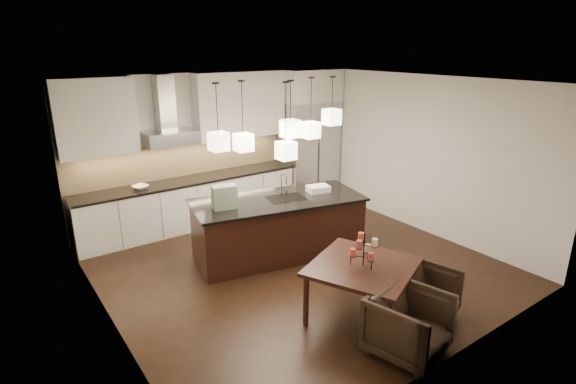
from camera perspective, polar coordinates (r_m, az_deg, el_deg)
floor at (r=7.13m, az=0.95°, el=-9.31°), size 5.50×5.50×0.02m
ceiling at (r=6.33m, az=1.08°, el=13.93°), size 5.50×5.50×0.02m
wall_back at (r=8.89m, az=-9.70°, el=5.75°), size 5.50×0.02×2.80m
wall_front at (r=4.81m, az=21.13°, el=-6.18°), size 5.50×0.02×2.80m
wall_left at (r=5.50m, az=-22.79°, el=-3.31°), size 0.02×5.50×2.80m
wall_right at (r=8.48m, az=16.22°, el=4.67°), size 0.02×5.50×2.80m
refrigerator at (r=9.74m, az=2.59°, el=5.11°), size 1.20×0.72×2.15m
fridge_panel at (r=9.52m, az=2.71°, el=13.35°), size 1.26×0.72×0.65m
lower_cabinets at (r=8.62m, az=-12.11°, el=-1.46°), size 4.21×0.62×0.88m
countertop at (r=8.47m, az=-12.31°, el=1.47°), size 4.21×0.66×0.04m
backsplash at (r=8.66m, az=-13.26°, el=4.05°), size 4.21×0.02×0.63m
upper_cab_left at (r=7.90m, az=-23.31°, el=8.70°), size 1.25×0.35×1.25m
upper_cab_right at (r=8.85m, az=-6.15°, el=10.94°), size 1.85×0.35×1.25m
hood_canopy at (r=8.22m, az=-14.76°, el=6.67°), size 0.90×0.52×0.24m
hood_chimney at (r=8.23m, az=-15.39°, el=10.87°), size 0.30×0.28×0.96m
fruit_bowl at (r=8.11m, az=-18.22°, el=0.59°), size 0.32×0.32×0.06m
island_body at (r=7.28m, az=-1.26°, el=-4.61°), size 2.78×1.58×0.92m
island_top at (r=7.10m, az=-1.29°, el=-1.03°), size 2.88×1.68×0.04m
faucet at (r=7.16m, az=-0.84°, el=0.99°), size 0.16×0.27×0.40m
tote_bag at (r=6.69m, az=-8.08°, el=-0.64°), size 0.39×0.26×0.36m
food_container at (r=7.43m, az=3.86°, el=0.42°), size 0.40×0.32×0.10m
dining_table at (r=5.82m, az=9.32°, el=-12.22°), size 1.57×1.57×0.71m
candelabra at (r=5.56m, az=9.62°, el=-7.19°), size 0.45×0.45×0.42m
candle_a at (r=5.69m, az=10.09°, el=-7.04°), size 0.10×0.10×0.10m
candle_b at (r=5.56m, az=8.25°, el=-7.59°), size 0.10×0.10×0.10m
candle_c at (r=5.49m, az=10.47°, el=-8.06°), size 0.10×0.10×0.10m
candle_d at (r=5.63m, az=9.25°, el=-5.58°), size 0.10×0.10×0.10m
candle_e at (r=5.41m, az=9.03°, el=-6.57°), size 0.10×0.10×0.10m
candle_f at (r=5.49m, az=10.97°, el=-6.31°), size 0.10×0.10×0.10m
armchair_left at (r=5.31m, az=15.07°, el=-15.92°), size 0.94×0.96×0.72m
armchair_right at (r=6.01m, az=17.19°, el=-12.27°), size 0.83×0.85×0.64m
pendant_a at (r=6.40m, az=-8.82°, el=6.36°), size 0.24×0.24×0.26m
pendant_b at (r=6.77m, az=-5.70°, el=6.29°), size 0.24×0.24×0.26m
pendant_c at (r=6.74m, az=0.31°, el=8.05°), size 0.24×0.24×0.26m
pendant_d at (r=7.35m, az=2.90°, el=7.87°), size 0.24×0.24×0.26m
pendant_e at (r=7.52m, az=5.57°, el=9.46°), size 0.24×0.24×0.26m
pendant_f at (r=6.55m, az=-0.26°, el=5.29°), size 0.24×0.24×0.26m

